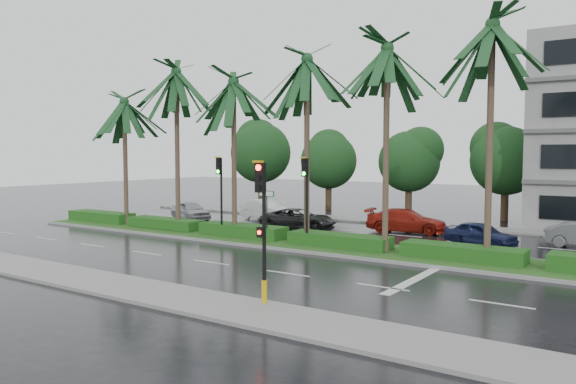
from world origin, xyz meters
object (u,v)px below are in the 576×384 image
Objects in this scene: car_blue at (481,234)px; car_darkgrey at (299,219)px; signal_near at (262,226)px; car_white at (266,210)px; car_silver at (190,210)px; car_red at (407,221)px; street_sign at (267,203)px; signal_median_left at (220,184)px.

car_darkgrey is at bearing 103.71° from car_blue.
car_white is at bearing 125.69° from signal_near.
car_silver is at bearing 74.79° from car_darkgrey.
signal_near is 18.04m from car_red.
car_blue is (10.96, -0.03, -0.03)m from car_darkgrey.
car_darkgrey is at bearing 119.07° from signal_near.
car_white reaches higher than car_silver.
signal_near is 12.11m from street_sign.
car_white is 15.72m from car_blue.
signal_median_left is 9.14m from car_white.
signal_median_left is at bearing 127.59° from car_blue.
car_silver is 1.08× the size of car_blue.
car_darkgrey is (1.54, 5.53, -2.35)m from signal_median_left.
signal_near reaches higher than car_white.
car_silver reaches higher than car_darkgrey.
car_darkgrey is at bearing -106.97° from car_white.
car_white is (4.54, 2.83, 0.06)m from car_silver.
signal_near is 1.11× the size of car_silver.
car_silver is (-10.50, 5.33, -1.46)m from street_sign.
car_silver is 9.04m from car_darkgrey.
car_darkgrey reaches higher than car_blue.
street_sign is (-7.00, 9.87, -0.38)m from signal_near.
car_blue is at bearing -105.40° from car_darkgrey.
car_white is 0.95× the size of car_darkgrey.
car_white is at bearing 79.16° from car_red.
car_darkgrey is 1.28× the size of car_blue.
car_silver is 0.89× the size of car_white.
signal_near reaches higher than car_red.
street_sign is at bearing 3.47° from signal_median_left.
signal_near is 13.93m from signal_median_left.
signal_near is 15.51m from car_blue.
car_silver is 15.23m from car_red.
street_sign reaches higher than car_darkgrey.
car_red is (15.01, 2.57, 0.02)m from car_silver.
car_darkgrey is (-1.46, 5.34, -1.48)m from street_sign.
signal_median_left is 11.28m from car_red.
car_blue is at bearing 29.23° from street_sign.
signal_near is at bearing -166.19° from car_darkgrey.
car_blue is at bearing 80.65° from signal_near.
signal_median_left is at bearing -145.36° from car_white.
signal_near is at bearing -54.66° from street_sign.
car_white is (-5.96, 8.17, -1.40)m from street_sign.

